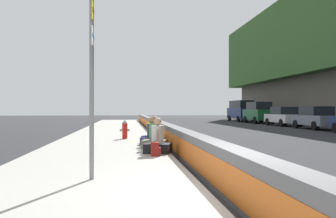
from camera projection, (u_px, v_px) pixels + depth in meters
ground_plane at (236, 200)px, 5.92m from camera, size 160.00×160.00×0.00m
sidewalk_strip at (74, 200)px, 5.61m from camera, size 80.00×4.40×0.14m
jersey_barrier at (236, 174)px, 5.92m from camera, size 76.00×0.45×0.85m
route_sign_post at (92, 74)px, 6.95m from camera, size 0.44×0.09×3.60m
fire_hydrant at (125, 129)px, 16.46m from camera, size 0.26×0.46×0.88m
seated_person_foreground at (158, 142)px, 11.09m from camera, size 0.87×0.95×1.11m
seated_person_middle at (155, 138)px, 12.35m from camera, size 0.91×0.98×1.13m
seated_person_rear at (152, 137)px, 13.51m from camera, size 0.83×0.90×1.04m
seated_person_far at (152, 135)px, 14.55m from camera, size 0.80×0.88×1.05m
backpack at (155, 149)px, 10.42m from camera, size 0.32×0.28×0.40m
parked_car_fourth at (316, 118)px, 26.45m from camera, size 4.53×2.01×1.71m
parked_car_midline at (284, 116)px, 31.92m from camera, size 4.52×1.99×1.71m
parked_car_far at (258, 112)px, 37.89m from camera, size 4.82×2.10×2.28m
parked_car_farther at (241, 110)px, 43.53m from camera, size 5.16×2.22×2.56m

